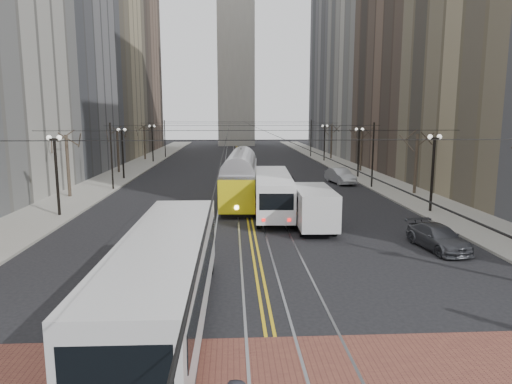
{
  "coord_description": "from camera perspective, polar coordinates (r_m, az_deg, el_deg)",
  "views": [
    {
      "loc": [
        -1.22,
        -14.94,
        7.16
      ],
      "look_at": [
        0.12,
        10.17,
        3.0
      ],
      "focal_mm": 32.0,
      "sensor_mm": 36.0,
      "label": 1
    }
  ],
  "objects": [
    {
      "name": "sedan_grey",
      "position": [
        43.74,
        3.84,
        1.01
      ],
      "size": [
        2.49,
        4.89,
        1.6
      ],
      "primitive_type": "imported",
      "rotation": [
        0.0,
        0.0,
        -0.13
      ],
      "color": "#46494E",
      "rests_on": "ground"
    },
    {
      "name": "centre_lines",
      "position": [
        60.37,
        -1.87,
        2.59
      ],
      "size": [
        0.42,
        130.0,
        0.01
      ],
      "primitive_type": "cube",
      "color": "gold",
      "rests_on": "ground"
    },
    {
      "name": "sedan_silver",
      "position": [
        50.16,
        10.5,
        1.99
      ],
      "size": [
        2.58,
        5.23,
        1.65
      ],
      "primitive_type": "imported",
      "rotation": [
        0.0,
        0.0,
        0.17
      ],
      "color": "#A8AAAF",
      "rests_on": "ground"
    },
    {
      "name": "rear_bus",
      "position": [
        33.75,
        2.13,
        -0.28
      ],
      "size": [
        3.08,
        11.53,
        2.98
      ],
      "primitive_type": "cube",
      "rotation": [
        0.0,
        0.0,
        -0.05
      ],
      "color": "white",
      "rests_on": "ground"
    },
    {
      "name": "trolley_wires",
      "position": [
        49.9,
        -1.65,
        5.5
      ],
      "size": [
        25.96,
        120.0,
        6.6
      ],
      "color": "black",
      "rests_on": "ground"
    },
    {
      "name": "street_trees",
      "position": [
        50.39,
        -1.65,
        4.43
      ],
      "size": [
        31.68,
        53.28,
        5.6
      ],
      "color": "#382D23",
      "rests_on": "ground"
    },
    {
      "name": "ground",
      "position": [
        16.61,
        1.52,
        -16.15
      ],
      "size": [
        260.0,
        260.0,
        0.0
      ],
      "primitive_type": "plane",
      "color": "black",
      "rests_on": "ground"
    },
    {
      "name": "lamp_posts",
      "position": [
        43.92,
        -1.44,
        3.7
      ],
      "size": [
        27.6,
        57.2,
        5.6
      ],
      "color": "black",
      "rests_on": "ground"
    },
    {
      "name": "building_right_midfar",
      "position": [
        87.92,
        17.32,
        21.37
      ],
      "size": [
        20.0,
        20.0,
        52.0
      ],
      "primitive_type": "cube",
      "color": "#A3A299",
      "rests_on": "ground"
    },
    {
      "name": "transit_bus",
      "position": [
        16.1,
        -11.21,
        -10.94
      ],
      "size": [
        2.83,
        12.96,
        3.23
      ],
      "primitive_type": "cube",
      "rotation": [
        0.0,
        0.0,
        -0.01
      ],
      "color": "#BCBCBC",
      "rests_on": "ground"
    },
    {
      "name": "streetcar",
      "position": [
        38.66,
        -1.95,
        1.21
      ],
      "size": [
        3.45,
        14.2,
        3.32
      ],
      "primitive_type": "cube",
      "rotation": [
        0.0,
        0.0,
        -0.06
      ],
      "color": "yellow",
      "rests_on": "ground"
    },
    {
      "name": "building_left_midfar",
      "position": [
        87.16,
        -22.09,
        21.23
      ],
      "size": [
        20.0,
        20.0,
        52.0
      ],
      "primitive_type": "cube",
      "color": "#9A8C6A",
      "rests_on": "ground"
    },
    {
      "name": "building_right_far",
      "position": [
        105.2,
        12.18,
        16.21
      ],
      "size": [
        16.0,
        20.0,
        40.0
      ],
      "primitive_type": "cube",
      "color": "slate",
      "rests_on": "ground"
    },
    {
      "name": "building_left_mid",
      "position": [
        66.33,
        -25.68,
        17.04
      ],
      "size": [
        16.0,
        20.0,
        34.0
      ],
      "primitive_type": "cube",
      "color": "slate",
      "rests_on": "ground"
    },
    {
      "name": "sedan_parked",
      "position": [
        26.87,
        21.82,
        -5.3
      ],
      "size": [
        2.44,
        4.74,
        1.31
      ],
      "primitive_type": "imported",
      "rotation": [
        0.0,
        0.0,
        0.14
      ],
      "color": "#3E3F45",
      "rests_on": "ground"
    },
    {
      "name": "sidewalk_right",
      "position": [
        62.5,
        12.03,
        2.68
      ],
      "size": [
        5.0,
        140.0,
        0.15
      ],
      "primitive_type": "cube",
      "color": "gray",
      "rests_on": "ground"
    },
    {
      "name": "building_left_far",
      "position": [
        104.61,
        -17.13,
        16.05
      ],
      "size": [
        16.0,
        20.0,
        40.0
      ],
      "primitive_type": "cube",
      "color": "brown",
      "rests_on": "ground"
    },
    {
      "name": "sidewalk_left",
      "position": [
        61.91,
        -15.9,
        2.47
      ],
      "size": [
        5.0,
        140.0,
        0.15
      ],
      "primitive_type": "cube",
      "color": "gray",
      "rests_on": "ground"
    },
    {
      "name": "streetcar_rails",
      "position": [
        60.37,
        -1.87,
        2.59
      ],
      "size": [
        4.8,
        130.0,
        0.02
      ],
      "primitive_type": "cube",
      "color": "gray",
      "rests_on": "ground"
    },
    {
      "name": "building_right_mid",
      "position": [
        67.26,
        21.4,
        17.19
      ],
      "size": [
        16.0,
        20.0,
        34.0
      ],
      "primitive_type": "cube",
      "color": "brown",
      "rests_on": "ground"
    },
    {
      "name": "cargo_van",
      "position": [
        29.41,
        7.24,
        -2.13
      ],
      "size": [
        2.44,
        6.02,
        2.64
      ],
      "primitive_type": "cube",
      "rotation": [
        0.0,
        0.0,
        -0.02
      ],
      "color": "silver",
      "rests_on": "ground"
    }
  ]
}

